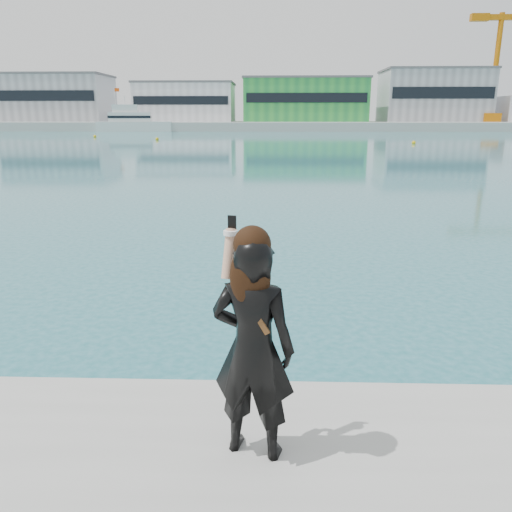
{
  "coord_description": "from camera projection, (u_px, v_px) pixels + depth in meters",
  "views": [
    {
      "loc": [
        0.02,
        -3.6,
        3.44
      ],
      "look_at": [
        -0.12,
        0.6,
        2.25
      ],
      "focal_mm": 35.0,
      "sensor_mm": 36.0,
      "label": 1
    }
  ],
  "objects": [
    {
      "name": "flagpole_left",
      "position": [
        116.0,
        102.0,
        120.19
      ],
      "size": [
        1.28,
        0.16,
        8.0
      ],
      "color": "silver",
      "rests_on": "far_quay"
    },
    {
      "name": "buoy_near",
      "position": [
        414.0,
        144.0,
        62.92
      ],
      "size": [
        0.5,
        0.5,
        0.5
      ],
      "primitive_type": "sphere",
      "color": "#E0B30B",
      "rests_on": "ground"
    },
    {
      "name": "buoy_far",
      "position": [
        95.0,
        137.0,
        81.93
      ],
      "size": [
        0.5,
        0.5,
        0.5
      ],
      "primitive_type": "sphere",
      "color": "#E0B30B",
      "rests_on": "ground"
    },
    {
      "name": "warehouse_grey_right",
      "position": [
        433.0,
        96.0,
        124.03
      ],
      "size": [
        25.5,
        15.35,
        12.5
      ],
      "color": "gray",
      "rests_on": "far_quay"
    },
    {
      "name": "dock_crane",
      "position": [
        501.0,
        64.0,
        116.02
      ],
      "size": [
        23.0,
        4.0,
        24.0
      ],
      "color": "#C1680B",
      "rests_on": "far_quay"
    },
    {
      "name": "woman",
      "position": [
        253.0,
        342.0,
        3.82
      ],
      "size": [
        0.74,
        0.58,
        1.9
      ],
      "rotation": [
        0.0,
        0.0,
        2.89
      ],
      "color": "black",
      "rests_on": "near_quay"
    },
    {
      "name": "flagpole_right",
      "position": [
        366.0,
        102.0,
        118.34
      ],
      "size": [
        1.28,
        0.16,
        8.0
      ],
      "color": "silver",
      "rests_on": "far_quay"
    },
    {
      "name": "warehouse_green",
      "position": [
        304.0,
        100.0,
        125.29
      ],
      "size": [
        30.6,
        16.36,
        10.5
      ],
      "color": "#21873C",
      "rests_on": "far_quay"
    },
    {
      "name": "warehouse_white",
      "position": [
        186.0,
        102.0,
        126.35
      ],
      "size": [
        24.48,
        15.35,
        9.5
      ],
      "color": "silver",
      "rests_on": "far_quay"
    },
    {
      "name": "buoy_extra",
      "position": [
        157.0,
        140.0,
        72.61
      ],
      "size": [
        0.5,
        0.5,
        0.5
      ],
      "primitive_type": "sphere",
      "color": "#E0B30B",
      "rests_on": "ground"
    },
    {
      "name": "warehouse_grey_left",
      "position": [
        57.0,
        98.0,
        127.1
      ],
      "size": [
        26.52,
        16.36,
        11.5
      ],
      "color": "gray",
      "rests_on": "far_quay"
    },
    {
      "name": "far_quay",
      "position": [
        272.0,
        125.0,
        129.18
      ],
      "size": [
        320.0,
        40.0,
        2.0
      ],
      "primitive_type": "cube",
      "color": "#9E9E99",
      "rests_on": "ground"
    },
    {
      "name": "motor_yacht",
      "position": [
        132.0,
        122.0,
        111.06
      ],
      "size": [
        16.75,
        7.06,
        7.58
      ],
      "rotation": [
        0.0,
        0.0,
        0.16
      ],
      "color": "silver",
      "rests_on": "ground"
    }
  ]
}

